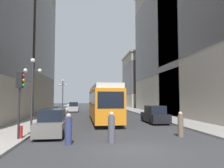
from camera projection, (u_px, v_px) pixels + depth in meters
ground_plane at (134, 150)px, 10.63m from camera, size 200.00×200.00×0.00m
sidewalk_left at (63, 109)px, 49.32m from camera, size 3.41×120.00×0.15m
sidewalk_right at (128, 109)px, 51.19m from camera, size 3.41×120.00×0.15m
streetcar at (103, 102)px, 24.15m from camera, size 2.89×13.73×3.89m
transit_bus at (113, 101)px, 41.93m from camera, size 2.95×11.82×3.45m
parked_car_left_near at (74, 107)px, 40.73m from camera, size 1.97×4.96×1.82m
parked_car_left_mid at (52, 123)px, 14.89m from camera, size 1.93×4.72×1.82m
parked_car_right_far at (155, 115)px, 22.12m from camera, size 1.92×4.57×1.82m
pedestrian_crossing_near at (111, 128)px, 12.38m from camera, size 0.41×0.41×1.81m
pedestrian_crossing_far at (68, 130)px, 11.89m from camera, size 0.39×0.39×1.74m
pedestrian_on_sidewalk at (181, 125)px, 14.34m from camera, size 0.38×0.38×1.68m
traffic_light_near_left at (20, 87)px, 13.00m from camera, size 0.47×0.36×4.02m
lamp_post_left_near at (32, 83)px, 16.84m from camera, size 1.41×0.36×5.61m
lamp_post_left_far at (63, 91)px, 38.92m from camera, size 1.41×0.36×5.85m
fire_hydrant at (20, 132)px, 12.98m from camera, size 0.26×0.26×0.75m
building_left_midblock at (16, 37)px, 37.98m from camera, size 11.39×18.78×26.29m
building_right_corner at (184, 38)px, 40.40m from camera, size 13.94×24.33×27.14m
building_right_midblock at (150, 80)px, 63.39m from camera, size 14.50×14.74×15.30m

